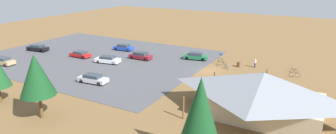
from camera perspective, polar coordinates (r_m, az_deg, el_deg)
ground at (r=50.99m, az=7.97°, el=-0.76°), size 160.00×160.00×0.00m
parking_lot_asphalt at (r=60.67m, az=-13.87°, el=1.90°), size 43.46×33.13×0.05m
bike_pavilion at (r=35.34m, az=17.91°, el=-4.70°), size 15.64×10.39×5.39m
trash_bin at (r=54.06m, az=13.57°, el=0.48°), size 0.60×0.60×0.90m
lot_sign at (r=54.60m, az=10.23°, el=1.91°), size 0.56×0.08×2.20m
pine_mideast at (r=24.96m, az=6.31°, el=-8.15°), size 3.40×3.40×7.99m
pine_far_east at (r=35.62m, az=-24.27°, el=-1.44°), size 3.93×3.93×7.67m
bicycle_yellow_yard_center at (r=54.20m, az=10.05°, el=0.64°), size 0.92×1.51×0.78m
bicycle_orange_mid_cluster at (r=44.31m, az=15.74°, el=-3.66°), size 1.64×0.75×0.81m
bicycle_green_by_bin at (r=56.46m, az=10.27°, el=1.35°), size 1.59×0.97×0.83m
bicycle_purple_lone_west at (r=51.64m, az=18.67°, el=-0.90°), size 0.55×1.71×0.81m
bicycle_blue_front_row at (r=52.58m, az=11.23°, el=0.07°), size 1.15×1.30×0.88m
bicycle_red_edge_north at (r=53.73m, az=23.29°, el=-0.67°), size 1.47×0.90×0.84m
bicycle_white_yard_right at (r=51.53m, az=23.40°, el=-1.42°), size 1.69×0.62×0.93m
car_green_second_row at (r=57.12m, az=5.39°, el=2.14°), size 4.83×2.61×1.44m
car_red_far_end at (r=61.12m, az=-16.68°, el=2.41°), size 4.24×1.89×1.22m
car_tan_mid_lot at (r=61.64m, az=-29.50°, el=1.03°), size 4.83×2.31×1.39m
car_silver_aisle_side at (r=46.13m, az=-14.39°, el=-2.19°), size 4.82×2.24×1.36m
car_maroon_by_curb at (r=57.45m, az=-5.34°, el=2.24°), size 4.53×2.05×1.45m
car_white_back_corner at (r=55.81m, az=-11.65°, el=1.45°), size 4.91×2.66×1.36m
car_blue_near_entry at (r=64.65m, az=-8.61°, el=3.82°), size 4.42×2.28×1.35m
car_black_inner_stall at (r=69.38m, az=-24.02°, el=3.44°), size 4.90×2.45×1.39m
visitor_by_pavilion at (r=54.45m, az=16.58°, el=0.81°), size 0.36×0.36×1.65m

